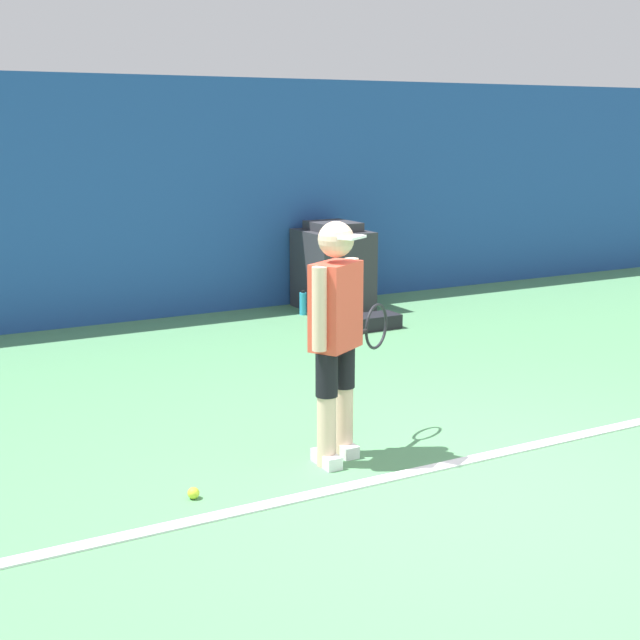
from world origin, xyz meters
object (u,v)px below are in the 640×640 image
water_bottle (303,303)px  equipment_bag (368,322)px  tennis_ball (193,493)px  tennis_player (337,331)px  covered_chair (333,268)px

water_bottle → equipment_bag: bearing=-75.0°
tennis_ball → tennis_player: bearing=8.2°
tennis_player → tennis_ball: (-1.02, -0.15, -0.80)m
covered_chair → equipment_bag: (-0.20, -1.09, -0.40)m
tennis_ball → water_bottle: bearing=55.2°
tennis_player → water_bottle: tennis_player is taller
tennis_ball → covered_chair: 5.43m
tennis_player → water_bottle: 4.46m
tennis_player → covered_chair: tennis_player is taller
tennis_ball → water_bottle: 5.04m
tennis_ball → covered_chair: bearing=52.0°
tennis_player → equipment_bag: 3.77m
tennis_player → water_bottle: bearing=34.3°
equipment_bag → water_bottle: (-0.26, 0.96, 0.06)m
covered_chair → water_bottle: covered_chair is taller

